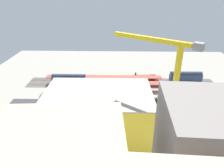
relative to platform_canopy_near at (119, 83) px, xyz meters
The scene contains 24 objects.
ground_plane 11.55m from the platform_canopy_near, 98.17° to the left, with size 165.23×165.23×0.00m, color #9E998C.
rail_bed 9.75m from the platform_canopy_near, 99.97° to the right, with size 103.27×13.63×0.01m, color #5B544C.
street_asphalt 15.39m from the platform_canopy_near, 95.94° to the left, with size 103.27×9.00×0.01m, color #38383D.
track_rails 9.68m from the platform_canopy_near, 99.97° to the right, with size 103.27×7.91×0.12m.
platform_canopy_near is the anchor object (origin of this frame).
platform_canopy_far 11.10m from the platform_canopy_near, 43.24° to the right, with size 62.56×4.63×4.25m.
locomotive 19.16m from the platform_canopy_near, 142.58° to the right, with size 14.28×3.03×5.21m.
passenger_coach 39.26m from the platform_canopy_near, 162.85° to the right, with size 17.86×3.28×6.04m.
freight_coach_far 27.60m from the platform_canopy_near, 12.45° to the right, with size 18.71×3.07×6.18m.
parked_car_0 21.08m from the platform_canopy_near, 146.09° to the left, with size 4.43×1.79×1.63m.
parked_car_1 15.50m from the platform_canopy_near, 132.29° to the left, with size 4.36×1.88×1.59m.
parked_car_2 12.29m from the platform_canopy_near, 102.86° to the left, with size 4.81×1.91×1.72m.
parked_car_3 13.31m from the platform_canopy_near, 66.66° to the left, with size 4.60×1.84×1.59m.
parked_car_4 17.87m from the platform_canopy_near, 40.96° to the left, with size 4.31×1.83×1.66m.
parked_car_5 23.61m from the platform_canopy_near, 27.44° to the left, with size 4.14×1.88×1.54m.
construction_building 36.27m from the platform_canopy_near, 78.55° to the left, with size 35.40×23.35×16.32m, color yellow.
construction_roof_slab 38.14m from the platform_canopy_near, 78.55° to the left, with size 36.00×23.95×0.40m, color #ADA89E.
tower_crane 46.63m from the platform_canopy_near, 108.89° to the left, with size 22.87×17.73×35.83m.
box_truck_0 16.82m from the platform_canopy_near, 89.59° to the left, with size 10.32×3.46×3.35m.
box_truck_1 26.59m from the platform_canopy_near, 45.06° to the left, with size 9.08×2.84×3.44m.
street_tree_0 30.82m from the platform_canopy_near, 138.03° to the left, with size 6.23×6.23×9.12m.
street_tree_1 36.53m from the platform_canopy_near, 33.05° to the left, with size 6.36×6.36×8.51m.
street_tree_2 40.30m from the platform_canopy_near, 149.08° to the left, with size 6.10×6.10×8.58m.
traffic_light 19.45m from the platform_canopy_near, 101.27° to the left, with size 0.50×0.36×6.31m.
Camera 1 is at (2.45, 85.87, 48.26)m, focal length 33.43 mm.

